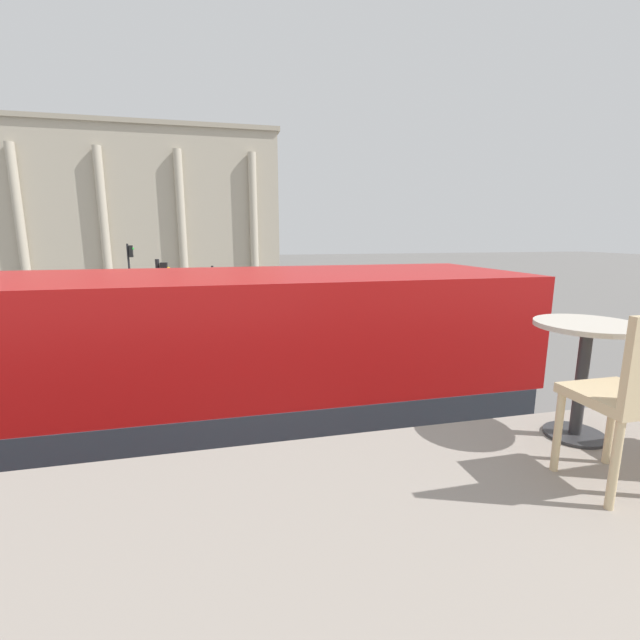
{
  "coord_description": "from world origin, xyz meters",
  "views": [
    {
      "loc": [
        -0.7,
        -2.41,
        4.73
      ],
      "look_at": [
        3.43,
        15.11,
        1.12
      ],
      "focal_mm": 24.0,
      "sensor_mm": 36.0,
      "label": 1
    }
  ],
  "objects_px": {
    "traffic_light_mid": "(215,288)",
    "traffic_light_far": "(131,269)",
    "pedestrian_blue": "(116,288)",
    "double_decker_bus": "(104,425)",
    "traffic_light_near": "(163,306)",
    "car_black": "(182,324)",
    "pedestrian_red": "(457,336)",
    "plaza_building_left": "(151,205)",
    "cafe_chair_0": "(634,392)",
    "cafe_dining_table": "(585,354)"
  },
  "relations": [
    {
      "from": "traffic_light_near",
      "to": "car_black",
      "type": "xyz_separation_m",
      "value": [
        -0.06,
        6.67,
        -1.91
      ]
    },
    {
      "from": "plaza_building_left",
      "to": "traffic_light_far",
      "type": "bearing_deg",
      "value": -85.04
    },
    {
      "from": "cafe_dining_table",
      "to": "plaza_building_left",
      "type": "bearing_deg",
      "value": 100.18
    },
    {
      "from": "pedestrian_red",
      "to": "car_black",
      "type": "bearing_deg",
      "value": 165.05
    },
    {
      "from": "plaza_building_left",
      "to": "pedestrian_blue",
      "type": "bearing_deg",
      "value": -89.0
    },
    {
      "from": "traffic_light_mid",
      "to": "traffic_light_far",
      "type": "bearing_deg",
      "value": 129.31
    },
    {
      "from": "double_decker_bus",
      "to": "pedestrian_blue",
      "type": "xyz_separation_m",
      "value": [
        -5.82,
        27.57,
        -1.39
      ]
    },
    {
      "from": "double_decker_bus",
      "to": "traffic_light_far",
      "type": "height_order",
      "value": "double_decker_bus"
    },
    {
      "from": "double_decker_bus",
      "to": "traffic_light_mid",
      "type": "xyz_separation_m",
      "value": [
        1.26,
        16.11,
        -0.23
      ]
    },
    {
      "from": "cafe_dining_table",
      "to": "plaza_building_left",
      "type": "relative_size",
      "value": 0.02
    },
    {
      "from": "cafe_chair_0",
      "to": "traffic_light_mid",
      "type": "xyz_separation_m",
      "value": [
        -2.13,
        20.12,
        -1.87
      ]
    },
    {
      "from": "plaza_building_left",
      "to": "traffic_light_far",
      "type": "relative_size",
      "value": 7.18
    },
    {
      "from": "car_black",
      "to": "pedestrian_blue",
      "type": "height_order",
      "value": "pedestrian_blue"
    },
    {
      "from": "cafe_dining_table",
      "to": "traffic_light_far",
      "type": "bearing_deg",
      "value": 105.96
    },
    {
      "from": "traffic_light_near",
      "to": "traffic_light_mid",
      "type": "height_order",
      "value": "traffic_light_near"
    },
    {
      "from": "cafe_dining_table",
      "to": "pedestrian_blue",
      "type": "bearing_deg",
      "value": 106.95
    },
    {
      "from": "cafe_dining_table",
      "to": "traffic_light_near",
      "type": "xyz_separation_m",
      "value": [
        -3.84,
        11.43,
        -1.4
      ]
    },
    {
      "from": "traffic_light_far",
      "to": "pedestrian_red",
      "type": "relative_size",
      "value": 2.57
    },
    {
      "from": "double_decker_bus",
      "to": "pedestrian_red",
      "type": "bearing_deg",
      "value": 47.57
    },
    {
      "from": "cafe_dining_table",
      "to": "traffic_light_near",
      "type": "distance_m",
      "value": 12.14
    },
    {
      "from": "pedestrian_blue",
      "to": "traffic_light_mid",
      "type": "bearing_deg",
      "value": 32.68
    },
    {
      "from": "cafe_dining_table",
      "to": "car_black",
      "type": "height_order",
      "value": "cafe_dining_table"
    },
    {
      "from": "car_black",
      "to": "pedestrian_red",
      "type": "xyz_separation_m",
      "value": [
        10.5,
        -5.91,
        0.24
      ]
    },
    {
      "from": "cafe_dining_table",
      "to": "cafe_chair_0",
      "type": "bearing_deg",
      "value": -115.13
    },
    {
      "from": "cafe_dining_table",
      "to": "pedestrian_red",
      "type": "distance_m",
      "value": 14.19
    },
    {
      "from": "cafe_dining_table",
      "to": "traffic_light_far",
      "type": "height_order",
      "value": "cafe_dining_table"
    },
    {
      "from": "pedestrian_red",
      "to": "cafe_dining_table",
      "type": "bearing_deg",
      "value": -104.05
    },
    {
      "from": "double_decker_bus",
      "to": "traffic_light_mid",
      "type": "height_order",
      "value": "double_decker_bus"
    },
    {
      "from": "car_black",
      "to": "double_decker_bus",
      "type": "bearing_deg",
      "value": -7.83
    },
    {
      "from": "plaza_building_left",
      "to": "cafe_dining_table",
      "type": "bearing_deg",
      "value": -79.82
    },
    {
      "from": "plaza_building_left",
      "to": "pedestrian_blue",
      "type": "relative_size",
      "value": 17.82
    },
    {
      "from": "traffic_light_near",
      "to": "traffic_light_mid",
      "type": "xyz_separation_m",
      "value": [
        1.46,
        8.15,
        -0.48
      ]
    },
    {
      "from": "cafe_dining_table",
      "to": "plaza_building_left",
      "type": "distance_m",
      "value": 56.06
    },
    {
      "from": "traffic_light_far",
      "to": "car_black",
      "type": "xyz_separation_m",
      "value": [
        3.43,
        -7.52,
        -2.02
      ]
    },
    {
      "from": "cafe_chair_0",
      "to": "pedestrian_blue",
      "type": "height_order",
      "value": "cafe_chair_0"
    },
    {
      "from": "traffic_light_far",
      "to": "pedestrian_blue",
      "type": "relative_size",
      "value": 2.48
    },
    {
      "from": "double_decker_bus",
      "to": "cafe_chair_0",
      "type": "relative_size",
      "value": 11.84
    },
    {
      "from": "pedestrian_blue",
      "to": "double_decker_bus",
      "type": "bearing_deg",
      "value": 12.91
    },
    {
      "from": "cafe_chair_0",
      "to": "pedestrian_red",
      "type": "xyz_separation_m",
      "value": [
        6.86,
        12.73,
        -3.06
      ]
    },
    {
      "from": "traffic_light_near",
      "to": "car_black",
      "type": "relative_size",
      "value": 0.96
    },
    {
      "from": "cafe_chair_0",
      "to": "traffic_light_far",
      "type": "relative_size",
      "value": 0.22
    },
    {
      "from": "double_decker_bus",
      "to": "pedestrian_red",
      "type": "height_order",
      "value": "double_decker_bus"
    },
    {
      "from": "traffic_light_near",
      "to": "pedestrian_red",
      "type": "distance_m",
      "value": 10.61
    },
    {
      "from": "double_decker_bus",
      "to": "pedestrian_blue",
      "type": "bearing_deg",
      "value": 109.1
    },
    {
      "from": "cafe_chair_0",
      "to": "cafe_dining_table",
      "type": "bearing_deg",
      "value": 64.66
    },
    {
      "from": "traffic_light_mid",
      "to": "plaza_building_left",
      "type": "bearing_deg",
      "value": 101.94
    },
    {
      "from": "plaza_building_left",
      "to": "traffic_light_mid",
      "type": "distance_m",
      "value": 36.75
    },
    {
      "from": "traffic_light_far",
      "to": "double_decker_bus",
      "type": "bearing_deg",
      "value": -80.56
    },
    {
      "from": "traffic_light_near",
      "to": "traffic_light_mid",
      "type": "distance_m",
      "value": 8.29
    },
    {
      "from": "traffic_light_mid",
      "to": "pedestrian_red",
      "type": "distance_m",
      "value": 11.7
    }
  ]
}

